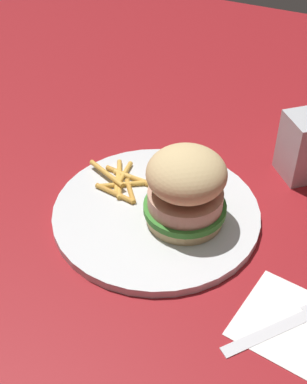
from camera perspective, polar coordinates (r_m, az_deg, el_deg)
The scene contains 6 objects.
ground_plane at distance 0.71m, azimuth -0.25°, elevation -3.44°, with size 1.60×1.60×0.00m, color maroon.
plate at distance 0.72m, azimuth 0.00°, elevation -2.19°, with size 0.28×0.28×0.01m, color silver.
sandwich at distance 0.66m, azimuth 3.49°, elevation 0.44°, with size 0.11×0.11×0.11m.
fries_pile at distance 0.75m, azimuth -3.48°, elevation 1.23°, with size 0.08×0.11×0.01m.
napkin at distance 0.62m, azimuth 14.43°, elevation -13.47°, with size 0.11×0.11×0.00m, color white.
fork at distance 0.62m, azimuth 14.59°, elevation -13.28°, with size 0.14×0.12×0.00m.
Camera 1 is at (0.46, 0.22, 0.49)m, focal length 49.67 mm.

